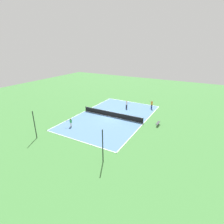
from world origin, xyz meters
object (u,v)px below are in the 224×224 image
at_px(player_center_orange, 152,104).
at_px(tennis_net, 112,114).
at_px(tennis_ball_right_alley, 123,110).
at_px(tennis_ball_far_baseline, 108,105).
at_px(fence_post_back_right, 35,125).
at_px(player_far_green, 71,122).
at_px(fence_post_back_left, 103,146).
at_px(tennis_ball_near_net, 113,127).
at_px(bench, 158,123).
at_px(player_near_white, 127,104).

bearing_deg(player_center_orange, tennis_net, 101.35).
bearing_deg(tennis_ball_right_alley, tennis_ball_far_baseline, -15.37).
bearing_deg(player_center_orange, fence_post_back_right, 106.50).
height_order(player_far_green, fence_post_back_left, fence_post_back_left).
bearing_deg(tennis_ball_near_net, fence_post_back_right, 45.61).
distance_m(player_far_green, fence_post_back_right, 5.49).
relative_size(bench, fence_post_back_right, 0.37).
relative_size(player_center_orange, player_far_green, 1.22).
distance_m(tennis_net, bench, 8.18).
bearing_deg(tennis_ball_right_alley, fence_post_back_left, 108.26).
distance_m(bench, fence_post_back_right, 18.32).
xyz_separation_m(tennis_net, player_far_green, (3.68, 6.68, 0.27)).
xyz_separation_m(tennis_ball_right_alley, tennis_ball_near_net, (-2.10, 7.74, 0.00)).
relative_size(bench, fence_post_back_left, 0.37).
relative_size(player_far_green, fence_post_back_left, 0.34).
relative_size(player_far_green, tennis_ball_near_net, 20.18).
bearing_deg(tennis_ball_right_alley, player_near_white, -100.49).
xyz_separation_m(tennis_ball_far_baseline, fence_post_back_right, (1.57, 16.78, 1.93)).
distance_m(player_near_white, player_center_orange, 5.01).
bearing_deg(tennis_ball_right_alley, player_far_green, 69.65).
bearing_deg(fence_post_back_left, tennis_ball_right_alley, -71.74).
height_order(player_far_green, fence_post_back_right, fence_post_back_right).
xyz_separation_m(player_far_green, tennis_ball_near_net, (-6.02, -2.85, -0.74)).
bearing_deg(tennis_ball_near_net, fence_post_back_left, 111.19).
distance_m(tennis_net, tennis_ball_right_alley, 3.94).
height_order(tennis_ball_near_net, fence_post_back_left, fence_post_back_left).
bearing_deg(tennis_ball_far_baseline, tennis_ball_right_alley, 164.63).
relative_size(tennis_ball_right_alley, tennis_ball_near_net, 1.00).
xyz_separation_m(bench, fence_post_back_left, (2.75, 12.20, 1.60)).
relative_size(bench, player_center_orange, 0.87).
distance_m(tennis_ball_right_alley, fence_post_back_left, 16.60).
bearing_deg(tennis_ball_near_net, player_center_orange, -102.92).
bearing_deg(player_far_green, tennis_ball_near_net, 169.55).
bearing_deg(tennis_net, tennis_ball_far_baseline, -52.64).
height_order(tennis_ball_far_baseline, tennis_ball_near_net, same).
relative_size(tennis_ball_far_baseline, tennis_ball_right_alley, 1.00).
xyz_separation_m(player_near_white, tennis_ball_near_net, (-1.86, 9.01, -0.89)).
bearing_deg(bench, tennis_ball_right_alley, -113.59).
height_order(player_center_orange, fence_post_back_left, fence_post_back_left).
height_order(tennis_net, bench, tennis_net).
distance_m(player_near_white, player_far_green, 12.57).
bearing_deg(tennis_ball_near_net, tennis_ball_right_alley, -74.84).
relative_size(tennis_ball_far_baseline, fence_post_back_left, 0.02).
xyz_separation_m(player_near_white, player_far_green, (4.16, 11.86, -0.15)).
distance_m(tennis_ball_far_baseline, fence_post_back_left, 19.26).
distance_m(player_center_orange, tennis_ball_far_baseline, 9.15).
bearing_deg(tennis_ball_near_net, tennis_ball_far_baseline, -55.10).
relative_size(player_near_white, tennis_ball_near_net, 23.67).
distance_m(tennis_ball_right_alley, fence_post_back_right, 16.76).
distance_m(bench, tennis_ball_far_baseline, 12.85).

